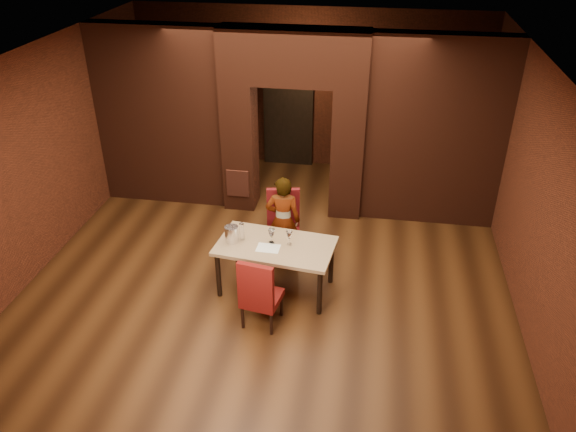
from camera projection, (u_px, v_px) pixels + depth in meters
name	position (u px, v px, depth m)	size (l,w,h in m)	color
floor	(273.00, 269.00, 8.63)	(8.00, 8.00, 0.00)	#492812
ceiling	(269.00, 60.00, 7.04)	(7.00, 8.00, 0.04)	silver
wall_back	(309.00, 90.00, 11.26)	(7.00, 0.04, 3.20)	maroon
wall_front	(176.00, 393.00, 4.41)	(7.00, 0.04, 3.20)	maroon
wall_left	(40.00, 158.00, 8.33)	(0.04, 8.00, 3.20)	maroon
wall_right	(534.00, 194.00, 7.34)	(0.04, 8.00, 3.20)	maroon
pillar_left	(240.00, 146.00, 9.90)	(0.55, 0.55, 2.30)	maroon
pillar_right	(348.00, 153.00, 9.64)	(0.55, 0.55, 2.30)	maroon
lintel	(294.00, 57.00, 8.97)	(2.45, 0.55, 0.90)	maroon
wing_wall_left	(161.00, 117.00, 9.88)	(2.27, 0.35, 3.20)	maroon
wing_wall_right	(435.00, 133.00, 9.21)	(2.27, 0.35, 3.20)	maroon
vent_panel	(238.00, 183.00, 9.95)	(0.40, 0.03, 0.50)	#9F432E
rear_door	(288.00, 116.00, 11.54)	(0.90, 0.08, 2.10)	black
rear_door_frame	(288.00, 116.00, 11.50)	(1.02, 0.04, 2.22)	black
dining_table	(276.00, 267.00, 8.02)	(1.62, 0.91, 0.76)	#A8805B
chair_far	(283.00, 228.00, 8.61)	(0.51, 0.51, 1.12)	maroon
chair_near	(262.00, 290.00, 7.31)	(0.48, 0.48, 1.05)	maroon
person_seated	(283.00, 221.00, 8.47)	(0.53, 0.35, 1.45)	silver
wine_glass_a	(271.00, 236.00, 7.83)	(0.08, 0.08, 0.19)	white
wine_glass_b	(272.00, 236.00, 7.81)	(0.09, 0.09, 0.23)	white
wine_glass_c	(289.00, 238.00, 7.77)	(0.09, 0.09, 0.22)	white
tasting_sheet	(268.00, 248.00, 7.75)	(0.32, 0.23, 0.00)	white
wine_bucket	(232.00, 234.00, 7.84)	(0.19, 0.19, 0.24)	silver
water_bottle	(242.00, 231.00, 7.87)	(0.07, 0.07, 0.28)	white
potted_plant	(323.00, 246.00, 8.84)	(0.34, 0.30, 0.38)	#28651C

